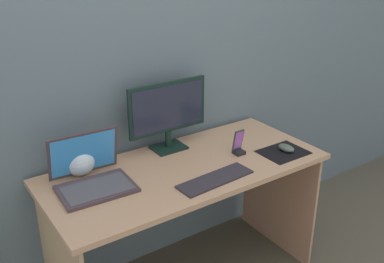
{
  "coord_description": "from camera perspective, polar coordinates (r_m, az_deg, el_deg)",
  "views": [
    {
      "loc": [
        -1.12,
        -1.69,
        1.82
      ],
      "look_at": [
        0.02,
        -0.02,
        0.95
      ],
      "focal_mm": 41.74,
      "sensor_mm": 36.0,
      "label": 1
    }
  ],
  "objects": [
    {
      "name": "mouse",
      "position": [
        2.49,
        11.95,
        -2.07
      ],
      "size": [
        0.07,
        0.1,
        0.04
      ],
      "primitive_type": "ellipsoid",
      "rotation": [
        0.0,
        0.0,
        0.06
      ],
      "color": "#46574B",
      "rests_on": "mousepad"
    },
    {
      "name": "fishbowl",
      "position": [
        2.26,
        -14.18,
        -3.64
      ],
      "size": [
        0.15,
        0.15,
        0.15
      ],
      "primitive_type": "sphere",
      "color": "silver",
      "rests_on": "desk"
    },
    {
      "name": "phone_in_dock",
      "position": [
        2.41,
        5.96,
        -1.8
      ],
      "size": [
        0.06,
        0.05,
        0.14
      ],
      "color": "black",
      "rests_on": "desk"
    },
    {
      "name": "desk",
      "position": [
        2.37,
        -0.78,
        -7.83
      ],
      "size": [
        1.45,
        0.65,
        0.76
      ],
      "color": "tan",
      "rests_on": "ground_plane"
    },
    {
      "name": "monitor",
      "position": [
        2.4,
        -3.09,
        2.46
      ],
      "size": [
        0.47,
        0.14,
        0.38
      ],
      "color": "black",
      "rests_on": "desk"
    },
    {
      "name": "keyboard_external",
      "position": [
        2.16,
        2.99,
        -6.1
      ],
      "size": [
        0.41,
        0.15,
        0.01
      ],
      "primitive_type": "cube",
      "rotation": [
        0.0,
        0.0,
        0.06
      ],
      "color": "#2A262C",
      "rests_on": "desk"
    },
    {
      "name": "mousepad",
      "position": [
        2.48,
        11.58,
        -2.6
      ],
      "size": [
        0.25,
        0.2,
        0.0
      ],
      "primitive_type": "cube",
      "color": "black",
      "rests_on": "desk"
    },
    {
      "name": "wall_back",
      "position": [
        2.41,
        -5.81,
        9.42
      ],
      "size": [
        6.0,
        0.04,
        2.5
      ],
      "primitive_type": "cube",
      "color": "slate",
      "rests_on": "ground_plane"
    },
    {
      "name": "laptop",
      "position": [
        2.14,
        -12.65,
        -5.64
      ],
      "size": [
        0.35,
        0.31,
        0.24
      ],
      "color": "#3F3236",
      "rests_on": "desk"
    }
  ]
}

